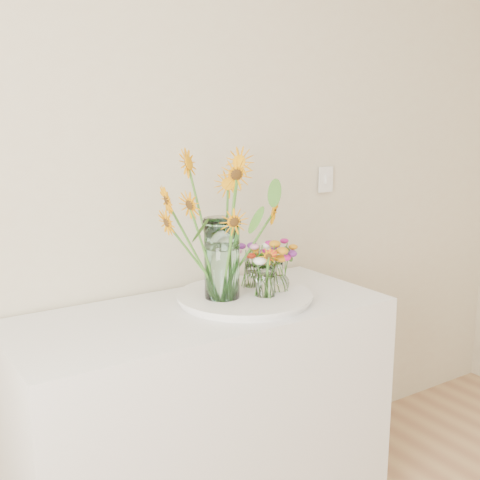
{
  "coord_description": "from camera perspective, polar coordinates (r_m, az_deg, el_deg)",
  "views": [
    {
      "loc": [
        -1.17,
        0.1,
        1.6
      ],
      "look_at": [
        0.04,
        1.94,
        1.14
      ],
      "focal_mm": 45.0,
      "sensor_mm": 36.0,
      "label": 1
    }
  ],
  "objects": [
    {
      "name": "small_vase_b",
      "position": [
        2.34,
        3.75,
        -3.53
      ],
      "size": [
        0.1,
        0.1,
        0.12
      ],
      "primitive_type": null,
      "rotation": [
        0.0,
        0.0,
        0.37
      ],
      "color": "white",
      "rests_on": "tray"
    },
    {
      "name": "mason_jar",
      "position": [
        2.22,
        -1.73,
        -1.8
      ],
      "size": [
        0.17,
        0.17,
        0.31
      ],
      "primitive_type": "cylinder",
      "rotation": [
        0.0,
        0.0,
        0.42
      ],
      "color": "#BBF1E2",
      "rests_on": "tray"
    },
    {
      "name": "tray",
      "position": [
        2.31,
        0.43,
        -5.53
      ],
      "size": [
        0.49,
        0.49,
        0.02
      ],
      "primitive_type": "cylinder",
      "color": "white",
      "rests_on": "counter"
    },
    {
      "name": "wildflower_posy_b",
      "position": [
        2.32,
        3.76,
        -2.46
      ],
      "size": [
        0.2,
        0.2,
        0.21
      ],
      "primitive_type": null,
      "color": "#C88011",
      "rests_on": "tray"
    },
    {
      "name": "counter",
      "position": [
        2.4,
        -3.44,
        -16.81
      ],
      "size": [
        1.4,
        0.6,
        0.9
      ],
      "primitive_type": "cube",
      "color": "white",
      "rests_on": "ground_plane"
    },
    {
      "name": "small_vase_c",
      "position": [
        2.38,
        1.15,
        -3.4
      ],
      "size": [
        0.07,
        0.07,
        0.1
      ],
      "primitive_type": "cylinder",
      "rotation": [
        0.0,
        0.0,
        0.37
      ],
      "color": "white",
      "rests_on": "tray"
    },
    {
      "name": "wildflower_posy_c",
      "position": [
        2.37,
        1.15,
        -2.36
      ],
      "size": [
        0.17,
        0.17,
        0.19
      ],
      "primitive_type": null,
      "color": "#C88011",
      "rests_on": "tray"
    },
    {
      "name": "wildflower_posy_a",
      "position": [
        2.25,
        2.43,
        -2.77
      ],
      "size": [
        0.2,
        0.2,
        0.22
      ],
      "primitive_type": null,
      "color": "#C88011",
      "rests_on": "tray"
    },
    {
      "name": "sunflower_bouquet",
      "position": [
        2.19,
        -1.75,
        1.47
      ],
      "size": [
        1.05,
        1.05,
        0.56
      ],
      "primitive_type": null,
      "rotation": [
        0.0,
        0.0,
        0.42
      ],
      "color": "orange",
      "rests_on": "tray"
    },
    {
      "name": "small_vase_a",
      "position": [
        2.26,
        2.42,
        -3.87
      ],
      "size": [
        0.09,
        0.09,
        0.13
      ],
      "primitive_type": "cylinder",
      "rotation": [
        0.0,
        0.0,
        0.18
      ],
      "color": "white",
      "rests_on": "tray"
    }
  ]
}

